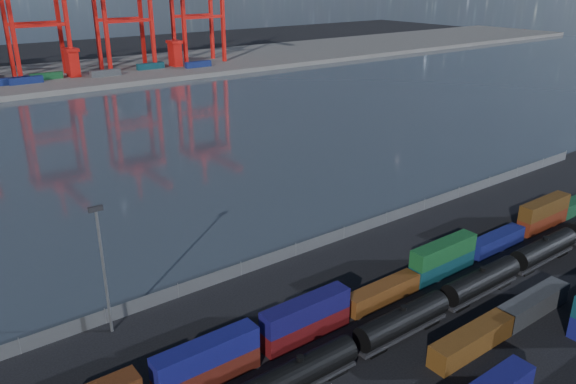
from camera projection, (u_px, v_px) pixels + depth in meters
ground at (440, 345)px, 66.17m from camera, size 700.00×700.00×0.00m
harbor_water at (113, 143)px, 144.33m from camera, size 700.00×700.00×0.00m
far_quay at (15, 81)px, 222.12m from camera, size 700.00×70.00×2.00m
container_row_south at (539, 356)px, 61.08m from camera, size 128.13×2.67×5.69m
container_row_north at (283, 331)px, 64.91m from camera, size 140.78×2.42×5.16m
tanker_string at (355, 346)px, 62.54m from camera, size 122.52×3.01×4.31m
waterfront_fence at (296, 250)px, 86.65m from camera, size 160.12×0.12×2.20m
yard_light_mast at (103, 264)px, 65.35m from camera, size 1.60×0.40×16.60m
straddle_carriers at (11, 67)px, 210.79m from camera, size 140.00×7.00×11.10m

